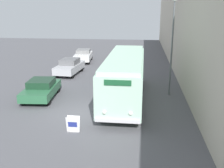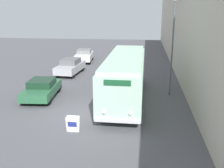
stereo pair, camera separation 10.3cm
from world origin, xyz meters
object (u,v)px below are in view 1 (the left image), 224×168
at_px(vintage_bus, 125,75).
at_px(parked_car_mid, 70,66).
at_px(parked_car_near, 41,89).
at_px(parked_car_far, 83,55).
at_px(streetlamp, 173,34).
at_px(sign_board, 73,124).

distance_m(vintage_bus, parked_car_mid, 8.86).
relative_size(parked_car_near, parked_car_far, 0.99).
height_order(parked_car_mid, parked_car_far, parked_car_mid).
bearing_deg(streetlamp, vintage_bus, -158.18).
relative_size(sign_board, parked_car_near, 0.20).
relative_size(streetlamp, parked_car_near, 1.62).
distance_m(sign_board, streetlamp, 9.72).
bearing_deg(parked_car_mid, streetlamp, -25.78).
relative_size(streetlamp, parked_car_far, 1.60).
xyz_separation_m(vintage_bus, streetlamp, (3.23, 1.29, 2.73)).
xyz_separation_m(parked_car_near, parked_car_mid, (0.05, 7.17, 0.07)).
xyz_separation_m(parked_car_near, parked_car_far, (-0.01, 13.42, 0.08)).
relative_size(vintage_bus, parked_car_far, 2.40).
bearing_deg(parked_car_mid, sign_board, -69.27).
height_order(sign_board, parked_car_mid, parked_car_mid).
height_order(vintage_bus, parked_car_far, vintage_bus).
bearing_deg(parked_car_mid, parked_car_far, 94.76).
bearing_deg(parked_car_mid, parked_car_near, -86.15).
bearing_deg(parked_car_far, parked_car_mid, -95.05).
bearing_deg(parked_car_near, parked_car_far, 84.98).
xyz_separation_m(sign_board, parked_car_far, (-3.66, 18.40, 0.36)).
bearing_deg(vintage_bus, parked_car_near, -174.10).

